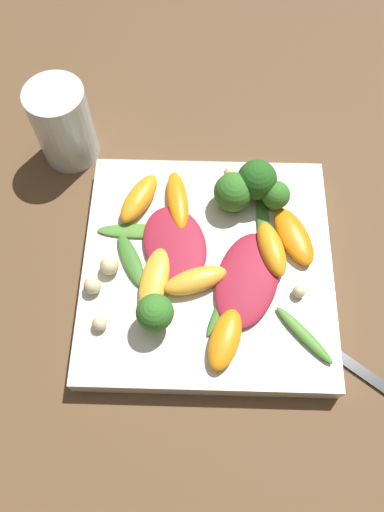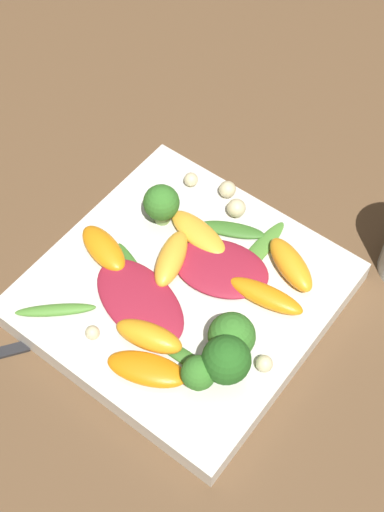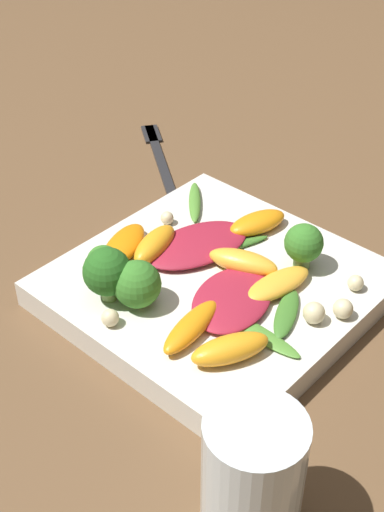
# 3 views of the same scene
# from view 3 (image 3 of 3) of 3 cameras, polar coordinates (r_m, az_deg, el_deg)

# --- Properties ---
(ground_plane) EXTENTS (2.40, 2.40, 0.00)m
(ground_plane) POSITION_cam_3_polar(r_m,az_deg,el_deg) (0.66, 1.88, -3.40)
(ground_plane) COLOR brown
(plate) EXTENTS (0.26, 0.26, 0.03)m
(plate) POSITION_cam_3_polar(r_m,az_deg,el_deg) (0.66, 1.90, -2.54)
(plate) COLOR silver
(plate) RESTS_ON ground_plane
(drinking_glass) EXTENTS (0.07, 0.07, 0.10)m
(drinking_glass) POSITION_cam_3_polar(r_m,az_deg,el_deg) (0.47, 4.87, -17.13)
(drinking_glass) COLOR silver
(drinking_glass) RESTS_ON ground_plane
(fork) EXTENTS (0.17, 0.13, 0.01)m
(fork) POSITION_cam_3_polar(r_m,az_deg,el_deg) (0.88, -2.70, 8.19)
(fork) COLOR #262628
(fork) RESTS_ON ground_plane
(radicchio_leaf_0) EXTENTS (0.09, 0.12, 0.01)m
(radicchio_leaf_0) POSITION_cam_3_polar(r_m,az_deg,el_deg) (0.68, 0.40, 0.91)
(radicchio_leaf_0) COLOR maroon
(radicchio_leaf_0) RESTS_ON plate
(radicchio_leaf_1) EXTENTS (0.09, 0.11, 0.01)m
(radicchio_leaf_1) POSITION_cam_3_polar(r_m,az_deg,el_deg) (0.62, 3.23, -3.47)
(radicchio_leaf_1) COLOR maroon
(radicchio_leaf_1) RESTS_ON plate
(orange_segment_0) EXTENTS (0.07, 0.05, 0.02)m
(orange_segment_0) POSITION_cam_3_polar(r_m,az_deg,el_deg) (0.65, 4.10, -0.47)
(orange_segment_0) COLOR #FCAD33
(orange_segment_0) RESTS_ON plate
(orange_segment_1) EXTENTS (0.05, 0.08, 0.01)m
(orange_segment_1) POSITION_cam_3_polar(r_m,az_deg,el_deg) (0.68, -5.51, 0.86)
(orange_segment_1) COLOR orange
(orange_segment_1) RESTS_ON plate
(orange_segment_2) EXTENTS (0.04, 0.08, 0.01)m
(orange_segment_2) POSITION_cam_3_polar(r_m,az_deg,el_deg) (0.63, 6.85, -2.26)
(orange_segment_2) COLOR #FCAD33
(orange_segment_2) RESTS_ON plate
(orange_segment_3) EXTENTS (0.04, 0.07, 0.02)m
(orange_segment_3) POSITION_cam_3_polar(r_m,az_deg,el_deg) (0.67, -3.00, 0.92)
(orange_segment_3) COLOR orange
(orange_segment_3) RESTS_ON plate
(orange_segment_4) EXTENTS (0.05, 0.07, 0.02)m
(orange_segment_4) POSITION_cam_3_polar(r_m,az_deg,el_deg) (0.57, 3.08, -7.43)
(orange_segment_4) COLOR orange
(orange_segment_4) RESTS_ON plate
(orange_segment_5) EXTENTS (0.04, 0.07, 0.02)m
(orange_segment_5) POSITION_cam_3_polar(r_m,az_deg,el_deg) (0.70, 5.26, 2.67)
(orange_segment_5) COLOR orange
(orange_segment_5) RESTS_ON plate
(orange_segment_6) EXTENTS (0.03, 0.08, 0.02)m
(orange_segment_6) POSITION_cam_3_polar(r_m,az_deg,el_deg) (0.59, -0.07, -5.68)
(orange_segment_6) COLOR orange
(orange_segment_6) RESTS_ON plate
(broccoli_floret_0) EXTENTS (0.04, 0.04, 0.04)m
(broccoli_floret_0) POSITION_cam_3_polar(r_m,az_deg,el_deg) (0.61, -4.41, -2.29)
(broccoli_floret_0) COLOR #84AD5B
(broccoli_floret_0) RESTS_ON plate
(broccoli_floret_1) EXTENTS (0.03, 0.03, 0.04)m
(broccoli_floret_1) POSITION_cam_3_polar(r_m,az_deg,el_deg) (0.64, -7.09, -0.56)
(broccoli_floret_1) COLOR #7A9E51
(broccoli_floret_1) RESTS_ON plate
(broccoli_floret_2) EXTENTS (0.04, 0.04, 0.05)m
(broccoli_floret_2) POSITION_cam_3_polar(r_m,az_deg,el_deg) (0.65, 8.92, 0.93)
(broccoli_floret_2) COLOR #7A9E51
(broccoli_floret_2) RESTS_ON plate
(broccoli_floret_3) EXTENTS (0.04, 0.04, 0.05)m
(broccoli_floret_3) POSITION_cam_3_polar(r_m,az_deg,el_deg) (0.61, -6.79, -1.31)
(broccoli_floret_3) COLOR #7A9E51
(broccoli_floret_3) RESTS_ON plate
(arugula_sprig_0) EXTENTS (0.04, 0.07, 0.01)m
(arugula_sprig_0) POSITION_cam_3_polar(r_m,az_deg,el_deg) (0.61, 7.33, -4.75)
(arugula_sprig_0) COLOR #3D7528
(arugula_sprig_0) RESTS_ON plate
(arugula_sprig_1) EXTENTS (0.09, 0.02, 0.00)m
(arugula_sprig_1) POSITION_cam_3_polar(r_m,az_deg,el_deg) (0.59, 4.94, -5.97)
(arugula_sprig_1) COLOR #518E33
(arugula_sprig_1) RESTS_ON plate
(arugula_sprig_2) EXTENTS (0.04, 0.07, 0.01)m
(arugula_sprig_2) POSITION_cam_3_polar(r_m,az_deg,el_deg) (0.68, 3.31, 0.80)
(arugula_sprig_2) COLOR #3D7528
(arugula_sprig_2) RESTS_ON plate
(arugula_sprig_3) EXTENTS (0.02, 0.08, 0.01)m
(arugula_sprig_3) POSITION_cam_3_polar(r_m,az_deg,el_deg) (0.65, -4.64, -1.14)
(arugula_sprig_3) COLOR #3D7528
(arugula_sprig_3) RESTS_ON plate
(arugula_sprig_4) EXTENTS (0.06, 0.06, 0.01)m
(arugula_sprig_4) POSITION_cam_3_polar(r_m,az_deg,el_deg) (0.74, 0.22, 4.36)
(arugula_sprig_4) COLOR #518E33
(arugula_sprig_4) RESTS_ON plate
(macadamia_nut_0) EXTENTS (0.01, 0.01, 0.01)m
(macadamia_nut_0) POSITION_cam_3_polar(r_m,az_deg,el_deg) (0.65, 12.96, -2.11)
(macadamia_nut_0) COLOR beige
(macadamia_nut_0) RESTS_ON plate
(macadamia_nut_1) EXTENTS (0.02, 0.02, 0.02)m
(macadamia_nut_1) POSITION_cam_3_polar(r_m,az_deg,el_deg) (0.60, 9.73, -4.51)
(macadamia_nut_1) COLOR beige
(macadamia_nut_1) RESTS_ON plate
(macadamia_nut_2) EXTENTS (0.02, 0.02, 0.02)m
(macadamia_nut_2) POSITION_cam_3_polar(r_m,az_deg,el_deg) (0.61, 11.99, -4.15)
(macadamia_nut_2) COLOR beige
(macadamia_nut_2) RESTS_ON plate
(macadamia_nut_3) EXTENTS (0.01, 0.01, 0.01)m
(macadamia_nut_3) POSITION_cam_3_polar(r_m,az_deg,el_deg) (0.71, -2.01, 3.06)
(macadamia_nut_3) COLOR beige
(macadamia_nut_3) RESTS_ON plate
(macadamia_nut_4) EXTENTS (0.02, 0.02, 0.02)m
(macadamia_nut_4) POSITION_cam_3_polar(r_m,az_deg,el_deg) (0.60, -6.57, -4.94)
(macadamia_nut_4) COLOR beige
(macadamia_nut_4) RESTS_ON plate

